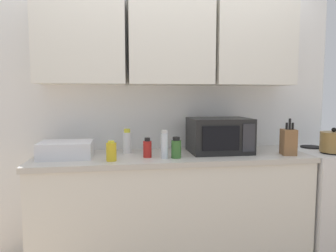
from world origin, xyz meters
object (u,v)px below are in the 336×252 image
kettle (333,142)px  bottle_green_oil (177,148)px  dish_rack (66,149)px  knife_block (288,142)px  bottle_clear_tall (164,145)px  bottle_red_sauce (147,148)px  microwave (219,135)px  bottle_white_jar (127,142)px  bottle_yellow_mustard (111,151)px

kettle → bottle_green_oil: (-1.27, 0.01, -0.02)m
dish_rack → knife_block: bearing=-5.4°
bottle_clear_tall → bottle_red_sauce: size_ratio=1.42×
knife_block → bottle_clear_tall: size_ratio=1.36×
dish_rack → knife_block: 1.70m
kettle → knife_block: 0.39m
microwave → dish_rack: bearing=-178.8°
microwave → bottle_red_sauce: (-0.60, -0.11, -0.07)m
bottle_clear_tall → bottle_white_jar: bearing=135.3°
bottle_yellow_mustard → bottle_red_sauce: size_ratio=0.97×
bottle_clear_tall → bottle_white_jar: 0.37m
dish_rack → bottle_green_oil: 0.82m
knife_block → bottle_clear_tall: (-0.98, 0.01, -0.00)m
knife_block → bottle_red_sauce: size_ratio=1.93×
bottle_yellow_mustard → bottle_red_sauce: 0.28m
bottle_red_sauce → dish_rack: bearing=171.7°
kettle → bottle_red_sauce: size_ratio=1.35×
bottle_clear_tall → microwave: bearing=20.3°
bottle_yellow_mustard → bottle_green_oil: bearing=3.7°
bottle_yellow_mustard → bottle_red_sauce: bottle_red_sauce is taller
microwave → dish_rack: (-1.19, -0.03, -0.08)m
bottle_green_oil → microwave: bearing=24.3°
kettle → bottle_clear_tall: (-1.36, 0.01, 0.01)m
bottle_clear_tall → bottle_red_sauce: (-0.12, 0.06, -0.03)m
microwave → kettle: bearing=-11.8°
dish_rack → bottle_clear_tall: (0.72, -0.15, 0.04)m
bottle_red_sauce → bottle_yellow_mustard: bearing=-160.9°
kettle → bottle_clear_tall: size_ratio=0.95×
knife_block → bottle_clear_tall: knife_block is taller
knife_block → kettle: bearing=-0.1°
bottle_yellow_mustard → knife_block: bearing=0.8°
kettle → bottle_red_sauce: kettle is taller
knife_block → bottle_green_oil: size_ratio=1.82×
microwave → bottle_clear_tall: 0.51m
microwave → knife_block: knife_block is taller
kettle → bottle_yellow_mustard: bearing=-179.4°
microwave → knife_block: bearing=-20.4°
bottle_yellow_mustard → bottle_red_sauce: bearing=19.1°
microwave → bottle_white_jar: size_ratio=2.45×
bottle_yellow_mustard → kettle: bearing=0.6°
knife_block → bottle_yellow_mustard: bearing=-179.2°
knife_block → bottle_red_sauce: 1.10m
kettle → bottle_clear_tall: bottle_clear_tall is taller
microwave → bottle_clear_tall: size_ratio=2.29×
bottle_white_jar → microwave: bearing=-6.6°
bottle_yellow_mustard → bottle_clear_tall: 0.39m
bottle_green_oil → bottle_red_sauce: size_ratio=1.07×
bottle_green_oil → bottle_yellow_mustard: bearing=-176.3°
microwave → bottle_clear_tall: microwave is taller
microwave → bottle_clear_tall: bearing=-159.7°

